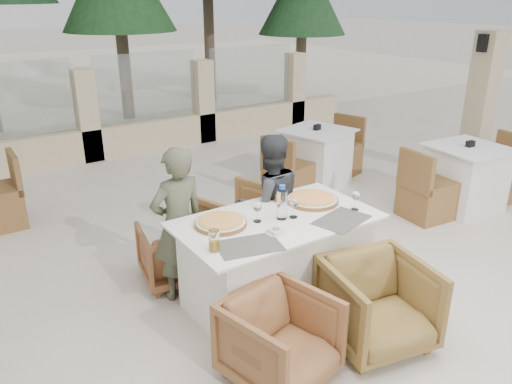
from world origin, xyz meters
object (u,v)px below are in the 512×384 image
diner_left (178,224)px  diner_right (270,205)px  pizza_left (221,222)px  armchair_near_right (378,304)px  beer_glass_right (278,195)px  bg_table_b (316,158)px  dining_table (276,262)px  wine_glass_corner (355,199)px  olive_dish (276,231)px  water_bottle (282,202)px  beer_glass_left (214,241)px  wine_glass_near (294,207)px  armchair_far_right (243,223)px  wine_glass_centre (257,211)px  armchair_near_left (280,340)px  armchair_far_left (174,253)px  pizza_right (312,199)px  bg_table_c (465,178)px

diner_left → diner_right: size_ratio=1.01×
pizza_left → armchair_near_right: pizza_left is taller
beer_glass_right → bg_table_b: size_ratio=0.08×
dining_table → armchair_near_right: bearing=-69.4°
armchair_near_right → bg_table_b: 3.31m
wine_glass_corner → olive_dish: 0.80m
water_bottle → beer_glass_left: bearing=-166.6°
water_bottle → bg_table_b: water_bottle is taller
wine_glass_corner → diner_left: (-1.24, 0.76, -0.20)m
wine_glass_near → armchair_far_right: (0.11, 0.93, -0.53)m
dining_table → armchair_near_right: dining_table is taller
beer_glass_right → diner_left: diner_left is taller
pizza_left → wine_glass_corner: bearing=-18.5°
wine_glass_centre → olive_dish: (-0.00, -0.25, -0.07)m
olive_dish → armchair_near_left: 0.80m
armchair_near_right → diner_left: bearing=135.1°
wine_glass_corner → armchair_near_left: (-1.14, -0.53, -0.56)m
armchair_far_left → diner_right: size_ratio=0.45×
dining_table → wine_glass_centre: 0.50m
pizza_right → diner_right: bearing=117.0°
wine_glass_centre → beer_glass_left: size_ratio=1.21×
wine_glass_near → armchair_near_left: (-0.63, -0.69, -0.56)m
pizza_left → armchair_far_right: (0.66, 0.73, -0.46)m
beer_glass_left → armchair_near_left: beer_glass_left is taller
bg_table_c → wine_glass_near: bearing=-166.3°
wine_glass_centre → wine_glass_corner: (0.79, -0.26, 0.00)m
wine_glass_centre → bg_table_c: size_ratio=0.11×
pizza_right → bg_table_b: 2.50m
wine_glass_corner → bg_table_b: bearing=56.5°
dining_table → armchair_near_right: (0.31, -0.83, -0.06)m
armchair_far_left → armchair_near_left: 1.54m
pizza_right → bg_table_b: bearing=48.8°
wine_glass_near → armchair_near_left: 1.09m
wine_glass_near → beer_glass_left: bearing=-170.4°
beer_glass_left → wine_glass_corner: bearing=-1.2°
wine_glass_corner → bg_table_b: wine_glass_corner is taller
bg_table_c → armchair_far_right: bearing=175.3°
beer_glass_right → beer_glass_left: bearing=-152.4°
pizza_right → beer_glass_right: 0.29m
dining_table → pizza_left: size_ratio=3.97×
pizza_left → armchair_far_left: bearing=100.1°
dining_table → water_bottle: water_bottle is taller
diner_left → diner_right: (0.87, -0.07, -0.01)m
pizza_right → bg_table_c: pizza_right is taller
olive_dish → diner_right: (0.43, 0.68, -0.14)m
wine_glass_centre → armchair_near_right: bearing=-61.8°
wine_glass_centre → beer_glass_right: size_ratio=1.44×
wine_glass_centre → wine_glass_near: bearing=-18.5°
pizza_right → wine_glass_centre: size_ratio=2.40×
water_bottle → bg_table_b: 2.90m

